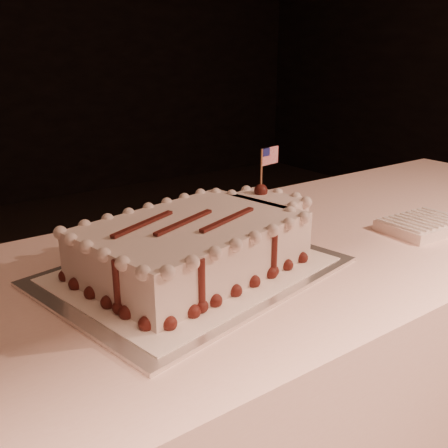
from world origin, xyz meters
TOP-DOWN VIEW (x-y plane):
  - banquet_table at (0.00, 0.60)m, footprint 2.40×0.80m
  - cake_board at (-0.25, 0.59)m, footprint 0.65×0.54m
  - doily at (-0.25, 0.59)m, footprint 0.58×0.48m
  - sheet_cake at (-0.22, 0.59)m, footprint 0.56×0.38m
  - napkin_stack at (0.37, 0.46)m, footprint 0.21×0.16m
  - side_plate at (0.19, 0.86)m, footprint 0.17×0.17m

SIDE VIEW (x-z plane):
  - banquet_table at x=0.00m, z-range 0.00..0.75m
  - cake_board at x=-0.25m, z-range 0.75..0.76m
  - side_plate at x=0.19m, z-range 0.75..0.76m
  - doily at x=-0.25m, z-range 0.76..0.76m
  - napkin_stack at x=0.37m, z-range 0.75..0.78m
  - sheet_cake at x=-0.22m, z-range 0.70..0.92m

